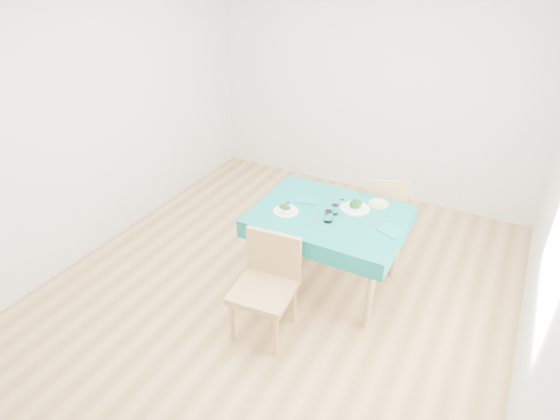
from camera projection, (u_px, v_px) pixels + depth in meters
The scene contains 16 objects.
room_shell at pixel (280, 156), 3.66m from camera, with size 4.02×4.52×2.73m.
table at pixel (327, 249), 4.24m from camera, with size 1.29×0.98×0.76m, color #096763.
chair_near at pixel (263, 276), 3.60m from camera, with size 0.46×0.50×1.15m, color #AC8651.
chair_far at pixel (382, 203), 4.71m from camera, with size 0.40×0.44×1.00m, color #AC8651.
bowl_near at pixel (286, 209), 4.05m from camera, with size 0.22×0.22×0.07m, color white, non-canonical shape.
bowl_far at pixel (356, 205), 4.09m from camera, with size 0.26×0.26×0.08m, color white, non-canonical shape.
fork_near at pixel (283, 205), 4.16m from camera, with size 0.02×0.16×0.00m, color silver.
knife_near at pixel (313, 218), 3.97m from camera, with size 0.01×0.20×0.00m, color silver.
fork_far at pixel (342, 204), 4.18m from camera, with size 0.03×0.20×0.00m, color silver.
knife_far at pixel (375, 223), 3.90m from camera, with size 0.02×0.21×0.00m, color silver.
napkin_near at pixel (307, 200), 4.23m from camera, with size 0.19×0.13×0.01m, color #0D726C.
napkin_far at pixel (390, 231), 3.80m from camera, with size 0.20×0.14×0.01m, color #0D726C.
tumbler_center at pixel (335, 210), 4.02m from camera, with size 0.07×0.07×0.09m, color white.
tumbler_side at pixel (328, 216), 3.91m from camera, with size 0.08×0.08×0.10m, color white.
side_plate at pixel (379, 204), 4.18m from camera, with size 0.18×0.18×0.01m, color #C7D467.
bread_slice at pixel (379, 202), 4.17m from camera, with size 0.11×0.11×0.02m, color beige.
Camera 1 is at (1.60, -2.95, 2.86)m, focal length 30.00 mm.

